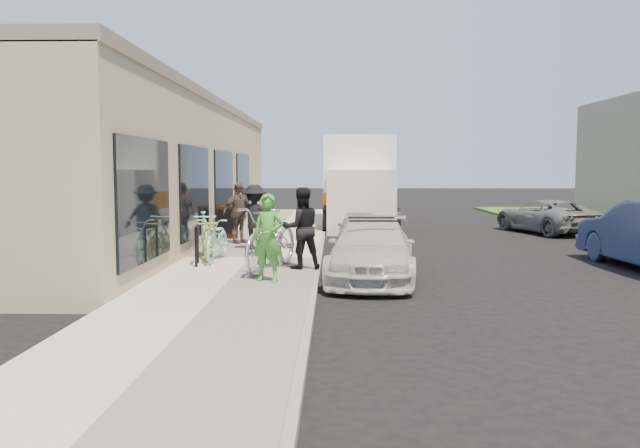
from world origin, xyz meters
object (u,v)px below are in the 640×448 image
object	(u,v)px
far_car_gray	(545,216)
bystander_b	(238,213)
sandwich_board	(227,222)
man_standing	(301,228)
cruiser_bike_b	(218,239)
sedan_white	(372,250)
moving_truck	(358,186)
sedan_silver	(360,229)
cruiser_bike_c	(210,239)
woman_rider	(268,237)
cruiser_bike_a	(204,235)
bystander_a	(255,217)
bike_rack	(197,241)
tandem_bike	(272,238)

from	to	relation	value
far_car_gray	bystander_b	world-z (taller)	bystander_b
sandwich_board	man_standing	bearing A→B (deg)	-65.15
cruiser_bike_b	sandwich_board	bearing A→B (deg)	99.04
sedan_white	moving_truck	world-z (taller)	moving_truck
sedan_silver	cruiser_bike_c	bearing A→B (deg)	-133.36
sedan_silver	bystander_b	distance (m)	3.37
cruiser_bike_b	sedan_white	bearing A→B (deg)	-22.22
bystander_b	woman_rider	bearing A→B (deg)	-118.84
woman_rider	cruiser_bike_a	distance (m)	3.46
sandwich_board	bystander_a	distance (m)	2.66
sedan_white	far_car_gray	size ratio (longest dim) A/B	1.02
bike_rack	tandem_bike	bearing A→B (deg)	-19.42
cruiser_bike_b	sedan_silver	bearing A→B (deg)	50.65
sandwich_board	sedan_white	bearing A→B (deg)	-56.06
cruiser_bike_a	cruiser_bike_b	world-z (taller)	cruiser_bike_a
cruiser_bike_a	bystander_b	distance (m)	2.78
sedan_silver	bystander_a	xyz separation A→B (m)	(-2.69, -1.77, 0.46)
far_car_gray	man_standing	xyz separation A→B (m)	(-7.82, -8.72, 0.41)
sedan_silver	cruiser_bike_b	xyz separation A→B (m)	(-3.26, -3.70, 0.12)
sedan_silver	tandem_bike	distance (m)	5.33
tandem_bike	bystander_a	bearing A→B (deg)	119.81
woman_rider	cruiser_bike_c	distance (m)	3.16
bike_rack	moving_truck	size ratio (longest dim) A/B	0.12
sandwich_board	cruiser_bike_b	xyz separation A→B (m)	(0.53, -4.33, -0.01)
woman_rider	moving_truck	bearing A→B (deg)	98.13
man_standing	bystander_b	world-z (taller)	bystander_b
bike_rack	cruiser_bike_b	size ratio (longest dim) A/B	0.46
sandwich_board	moving_truck	distance (m)	7.23
woman_rider	cruiser_bike_b	world-z (taller)	woman_rider
sandwich_board	tandem_bike	size ratio (longest dim) A/B	0.40
far_car_gray	cruiser_bike_b	world-z (taller)	far_car_gray
man_standing	woman_rider	bearing A→B (deg)	51.84
sandwich_board	far_car_gray	distance (m)	10.78
sedan_silver	cruiser_bike_b	world-z (taller)	cruiser_bike_b
sedan_white	cruiser_bike_a	xyz separation A→B (m)	(-3.68, 1.95, 0.09)
sedan_silver	tandem_bike	size ratio (longest dim) A/B	1.22
bike_rack	cruiser_bike_b	world-z (taller)	cruiser_bike_b
bike_rack	cruiser_bike_b	bearing A→B (deg)	65.23
bike_rack	bystander_b	world-z (taller)	bystander_b
far_car_gray	tandem_bike	bearing A→B (deg)	30.46
cruiser_bike_b	tandem_bike	bearing A→B (deg)	-41.47
sandwich_board	sedan_silver	distance (m)	3.85
bike_rack	sandwich_board	distance (m)	5.01
bike_rack	cruiser_bike_a	xyz separation A→B (m)	(-0.08, 1.14, 0.02)
far_car_gray	man_standing	distance (m)	11.72
woman_rider	sedan_silver	bearing A→B (deg)	90.56
cruiser_bike_a	man_standing	bearing A→B (deg)	-48.48
far_car_gray	cruiser_bike_a	world-z (taller)	cruiser_bike_a
sedan_white	bystander_b	xyz separation A→B (m)	(-3.33, 4.69, 0.39)
sedan_white	bystander_b	bearing A→B (deg)	130.80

